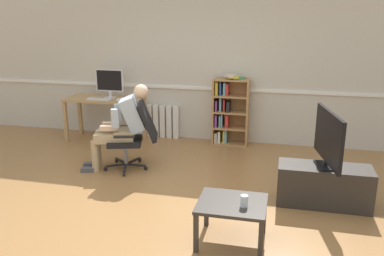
# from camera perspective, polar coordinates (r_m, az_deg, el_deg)

# --- Properties ---
(ground_plane) EXTENTS (18.00, 18.00, 0.00)m
(ground_plane) POSITION_cam_1_polar(r_m,az_deg,el_deg) (4.83, -4.11, -10.63)
(ground_plane) COLOR olive
(back_wall) EXTENTS (12.00, 0.13, 2.70)m
(back_wall) POSITION_cam_1_polar(r_m,az_deg,el_deg) (6.94, 2.22, 9.22)
(back_wall) COLOR beige
(back_wall) RESTS_ON ground_plane
(computer_desk) EXTENTS (1.34, 0.58, 0.76)m
(computer_desk) POSITION_cam_1_polar(r_m,az_deg,el_deg) (7.12, -12.33, 3.31)
(computer_desk) COLOR tan
(computer_desk) RESTS_ON ground_plane
(imac_monitor) EXTENTS (0.49, 0.14, 0.49)m
(imac_monitor) POSITION_cam_1_polar(r_m,az_deg,el_deg) (7.09, -11.67, 6.51)
(imac_monitor) COLOR silver
(imac_monitor) RESTS_ON computer_desk
(keyboard) EXTENTS (0.40, 0.12, 0.02)m
(keyboard) POSITION_cam_1_polar(r_m,az_deg,el_deg) (6.99, -13.11, 4.03)
(keyboard) COLOR silver
(keyboard) RESTS_ON computer_desk
(computer_mouse) EXTENTS (0.06, 0.10, 0.03)m
(computer_mouse) POSITION_cam_1_polar(r_m,az_deg,el_deg) (6.86, -10.36, 4.01)
(computer_mouse) COLOR white
(computer_mouse) RESTS_ON computer_desk
(bookshelf) EXTENTS (0.61, 0.29, 1.20)m
(bookshelf) POSITION_cam_1_polar(r_m,az_deg,el_deg) (6.80, 5.22, 2.43)
(bookshelf) COLOR #AD7F4C
(bookshelf) RESTS_ON ground_plane
(radiator) EXTENTS (0.71, 0.08, 0.59)m
(radiator) POSITION_cam_1_polar(r_m,az_deg,el_deg) (7.24, -4.65, 0.99)
(radiator) COLOR white
(radiator) RESTS_ON ground_plane
(office_chair) EXTENTS (0.79, 0.66, 0.98)m
(office_chair) POSITION_cam_1_polar(r_m,az_deg,el_deg) (5.73, -8.07, -0.77)
(office_chair) COLOR black
(office_chair) RESTS_ON ground_plane
(person_seated) EXTENTS (0.99, 0.56, 1.23)m
(person_seated) POSITION_cam_1_polar(r_m,az_deg,el_deg) (5.71, -9.94, 0.44)
(person_seated) COLOR tan
(person_seated) RESTS_ON ground_plane
(tv_stand) EXTENTS (1.05, 0.41, 0.47)m
(tv_stand) POSITION_cam_1_polar(r_m,az_deg,el_deg) (4.94, 18.25, -7.79)
(tv_stand) COLOR #2D2823
(tv_stand) RESTS_ON ground_plane
(tv_screen) EXTENTS (0.26, 0.93, 0.64)m
(tv_screen) POSITION_cam_1_polar(r_m,az_deg,el_deg) (4.75, 18.87, -1.40)
(tv_screen) COLOR black
(tv_screen) RESTS_ON tv_stand
(coffee_table) EXTENTS (0.65, 0.56, 0.42)m
(coffee_table) POSITION_cam_1_polar(r_m,az_deg,el_deg) (3.93, 5.72, -11.24)
(coffee_table) COLOR #332D28
(coffee_table) RESTS_ON ground_plane
(drinking_glass) EXTENTS (0.07, 0.07, 0.11)m
(drinking_glass) POSITION_cam_1_polar(r_m,az_deg,el_deg) (3.81, 7.44, -10.26)
(drinking_glass) COLOR silver
(drinking_glass) RESTS_ON coffee_table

